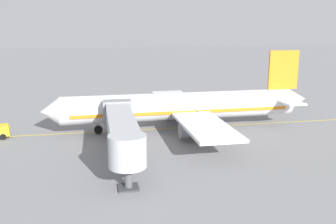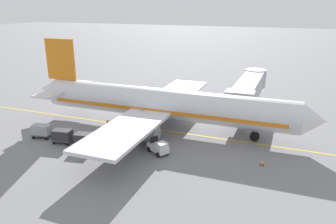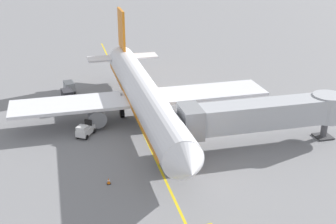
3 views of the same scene
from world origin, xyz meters
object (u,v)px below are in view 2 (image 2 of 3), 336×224
baggage_tug_lead (158,147)px  baggage_cart_second_in_train (62,135)px  baggage_cart_third_in_train (42,130)px  baggage_cart_front (85,139)px  ground_crew_wing_walker (108,126)px  parked_airliner (162,104)px  jet_bridge (249,89)px  safety_cone_nose_left (262,162)px

baggage_tug_lead → baggage_cart_second_in_train: 11.22m
baggage_cart_second_in_train → baggage_cart_third_in_train: size_ratio=1.00×
baggage_cart_front → ground_crew_wing_walker: 4.57m
baggage_cart_third_in_train → ground_crew_wing_walker: ground_crew_wing_walker is taller
parked_airliner → ground_crew_wing_walker: size_ratio=22.03×
parked_airliner → baggage_tug_lead: parked_airliner is taller
baggage_tug_lead → jet_bridge: bearing=159.8°
jet_bridge → safety_cone_nose_left: bearing=13.3°
parked_airliner → baggage_cart_front: bearing=-33.8°
jet_bridge → baggage_cart_second_in_train: jet_bridge is taller
jet_bridge → baggage_tug_lead: 19.19m
ground_crew_wing_walker → safety_cone_nose_left: ground_crew_wing_walker is taller
parked_airliner → safety_cone_nose_left: 14.48m
baggage_cart_second_in_train → parked_airliner: bearing=134.4°
baggage_tug_lead → baggage_cart_front: bearing=-79.7°
jet_bridge → baggage_tug_lead: bearing=-20.2°
ground_crew_wing_walker → safety_cone_nose_left: bearing=84.3°
ground_crew_wing_walker → baggage_cart_front: bearing=-2.0°
baggage_cart_second_in_train → ground_crew_wing_walker: 5.52m
baggage_cart_second_in_train → safety_cone_nose_left: (-2.70, 21.60, -0.66)m
baggage_cart_front → baggage_cart_second_in_train: size_ratio=1.00×
baggage_cart_front → baggage_cart_third_in_train: (-0.41, -6.26, 0.00)m
ground_crew_wing_walker → safety_cone_nose_left: size_ratio=2.86×
baggage_cart_second_in_train → baggage_cart_third_in_train: same height
jet_bridge → baggage_cart_third_in_train: jet_bridge is taller
jet_bridge → safety_cone_nose_left: size_ratio=30.19×
ground_crew_wing_walker → baggage_tug_lead: bearing=68.9°
safety_cone_nose_left → baggage_cart_second_in_train: bearing=-82.9°
parked_airliner → baggage_cart_front: size_ratio=12.52×
baggage_cart_second_in_train → ground_crew_wing_walker: bearing=145.4°
jet_bridge → baggage_cart_front: 24.41m
jet_bridge → baggage_cart_third_in_train: (18.89, -20.98, -2.51)m
baggage_cart_front → ground_crew_wing_walker: size_ratio=1.76×
baggage_tug_lead → parked_airliner: bearing=-160.5°
jet_bridge → safety_cone_nose_left: 17.33m
baggage_cart_front → safety_cone_nose_left: 18.85m
jet_bridge → baggage_tug_lead: size_ratio=6.47×
parked_airliner → baggage_cart_third_in_train: bearing=-55.9°
parked_airliner → baggage_tug_lead: 7.83m
parked_airliner → jet_bridge: parked_airliner is taller
baggage_cart_front → jet_bridge: bearing=142.7°
baggage_cart_front → baggage_cart_third_in_train: 6.27m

